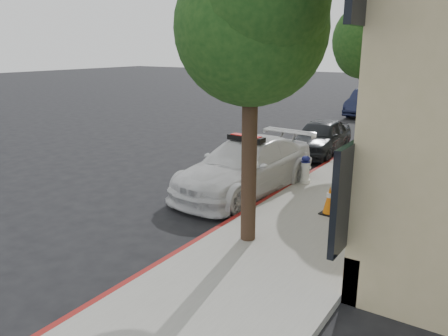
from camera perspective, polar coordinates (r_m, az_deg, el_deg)
ground at (r=12.16m, az=-3.96°, el=-3.35°), size 120.00×120.00×0.00m
sidewalk at (r=19.82m, az=22.76°, el=3.12°), size 3.20×50.00×0.15m
curb_strip at (r=20.14m, az=18.48°, el=3.71°), size 0.12×50.00×0.15m
tree_near at (r=8.21m, az=3.71°, el=17.89°), size 2.92×2.82×5.62m
tree_mid at (r=15.66m, az=18.93°, el=15.59°), size 2.77×2.64×5.43m
tree_far at (r=23.48m, az=24.20°, el=15.37°), size 3.10×3.00×5.81m
police_car at (r=12.12m, az=2.85°, el=0.23°), size 2.48×5.20×1.61m
parked_car_mid at (r=16.83m, az=12.48°, el=3.99°), size 1.77×3.98×1.33m
parked_car_far at (r=27.34m, az=18.18°, el=8.13°), size 1.76×4.64×1.51m
fire_hydrant at (r=12.73m, az=10.59°, el=-0.20°), size 0.34×0.30×0.79m
traffic_cone at (r=10.46m, az=13.60°, el=-4.12°), size 0.40×0.40×0.69m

